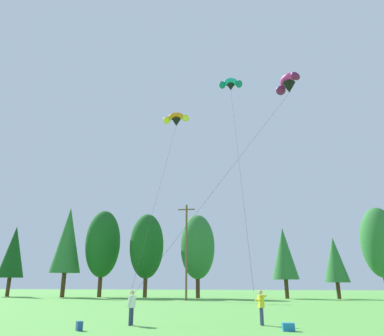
{
  "coord_description": "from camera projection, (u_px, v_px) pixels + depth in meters",
  "views": [
    {
      "loc": [
        2.32,
        -1.6,
        2.04
      ],
      "look_at": [
        -1.5,
        20.14,
        9.06
      ],
      "focal_mm": 33.89,
      "sensor_mm": 36.0,
      "label": 1
    }
  ],
  "objects": [
    {
      "name": "kite_flyer_near",
      "position": [
        132.0,
        305.0,
        18.51
      ],
      "size": [
        0.32,
        0.59,
        1.69
      ],
      "color": "navy",
      "rests_on": "ground_plane"
    },
    {
      "name": "treeline_tree_f",
      "position": [
        284.0,
        253.0,
        51.64
      ],
      "size": [
        3.74,
        3.74,
        9.71
      ],
      "color": "#472D19",
      "rests_on": "ground_plane"
    },
    {
      "name": "parafoil_kite_far_magenta",
      "position": [
        288.0,
        84.0,
        32.99
      ],
      "size": [
        11.42,
        13.02,
        19.11
      ],
      "color": "#D12893"
    },
    {
      "name": "parafoil_kite_high_orange",
      "position": [
        176.0,
        119.0,
        42.03
      ],
      "size": [
        3.56,
        19.13,
        19.85
      ],
      "color": "orange"
    },
    {
      "name": "utility_pole",
      "position": [
        186.0,
        249.0,
        45.97
      ],
      "size": [
        2.2,
        0.26,
        11.85
      ],
      "color": "brown",
      "rests_on": "ground_plane"
    },
    {
      "name": "kite_flyer_mid",
      "position": [
        261.0,
        304.0,
        18.53
      ],
      "size": [
        0.67,
        0.69,
        1.69
      ],
      "color": "navy",
      "rests_on": "ground_plane"
    },
    {
      "name": "parafoil_kite_mid_teal",
      "position": [
        231.0,
        85.0,
        36.04
      ],
      "size": [
        2.7,
        12.54,
        19.95
      ],
      "color": "teal"
    },
    {
      "name": "treeline_tree_g",
      "position": [
        335.0,
        260.0,
        50.06
      ],
      "size": [
        3.4,
        3.4,
        8.17
      ],
      "color": "#472D19",
      "rests_on": "ground_plane"
    },
    {
      "name": "treeline_tree_e",
      "position": [
        198.0,
        247.0,
        53.47
      ],
      "size": [
        5.01,
        5.01,
        11.87
      ],
      "color": "#472D19",
      "rests_on": "ground_plane"
    },
    {
      "name": "treeline_tree_h",
      "position": [
        380.0,
        242.0,
        51.23
      ],
      "size": [
        5.18,
        5.18,
        12.51
      ],
      "color": "#472D19",
      "rests_on": "ground_plane"
    },
    {
      "name": "picnic_cooler",
      "position": [
        288.0,
        327.0,
        16.12
      ],
      "size": [
        0.56,
        0.42,
        0.34
      ],
      "primitive_type": "cube",
      "rotation": [
        0.0,
        0.0,
        0.12
      ],
      "color": "#1E70B7",
      "rests_on": "ground_plane"
    },
    {
      "name": "treeline_tree_a",
      "position": [
        13.0,
        252.0,
        59.54
      ],
      "size": [
        4.05,
        4.05,
        11.13
      ],
      "color": "#472D19",
      "rests_on": "ground_plane"
    },
    {
      "name": "treeline_tree_b",
      "position": [
        68.0,
        240.0,
        57.03
      ],
      "size": [
        4.61,
        4.61,
        13.67
      ],
      "color": "#472D19",
      "rests_on": "ground_plane"
    },
    {
      "name": "treeline_tree_d",
      "position": [
        147.0,
        246.0,
        55.59
      ],
      "size": [
        5.15,
        5.15,
        12.39
      ],
      "color": "#472D19",
      "rests_on": "ground_plane"
    },
    {
      "name": "treeline_tree_c",
      "position": [
        103.0,
        244.0,
        57.34
      ],
      "size": [
        5.38,
        5.38,
        13.24
      ],
      "color": "#472D19",
      "rests_on": "ground_plane"
    },
    {
      "name": "backpack",
      "position": [
        79.0,
        326.0,
        16.27
      ],
      "size": [
        0.39,
        0.4,
        0.4
      ],
      "primitive_type": "cube",
      "rotation": [
        0.0,
        0.0,
        2.3
      ],
      "color": "#234C89",
      "rests_on": "ground_plane"
    }
  ]
}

